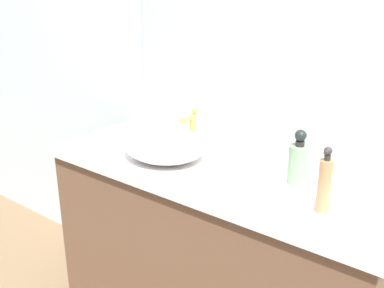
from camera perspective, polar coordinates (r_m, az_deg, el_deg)
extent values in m
cube|color=silver|center=(1.93, 10.04, 10.40)|extent=(6.00, 0.06, 2.60)
cube|color=brown|center=(2.05, 2.93, -15.13)|extent=(1.39, 0.50, 0.88)
cube|color=silver|center=(1.82, 3.18, -3.43)|extent=(1.43, 0.54, 0.03)
cube|color=#B2BCC6|center=(1.91, 8.32, 14.66)|extent=(1.26, 0.01, 1.07)
ellipsoid|color=silver|center=(1.88, -3.36, -0.07)|extent=(0.34, 0.31, 0.12)
cylinder|color=gold|center=(2.01, 0.09, 1.69)|extent=(0.03, 0.03, 0.15)
cylinder|color=gold|center=(1.96, -0.63, 3.07)|extent=(0.02, 0.08, 0.02)
sphere|color=gold|center=(2.00, 0.39, 4.12)|extent=(0.03, 0.03, 0.03)
cylinder|color=tan|center=(1.52, 15.92, -4.99)|extent=(0.04, 0.04, 0.18)
cylinder|color=#2D2B24|center=(1.48, 16.28, -1.59)|extent=(0.02, 0.02, 0.02)
sphere|color=#362C30|center=(1.47, 16.36, -0.80)|extent=(0.03, 0.03, 0.03)
cylinder|color=#373030|center=(1.46, 16.20, -0.93)|extent=(0.01, 0.02, 0.01)
cylinder|color=gray|center=(1.70, 12.89, -2.50)|extent=(0.07, 0.07, 0.14)
cylinder|color=black|center=(1.67, 13.10, 0.05)|extent=(0.03, 0.03, 0.02)
sphere|color=black|center=(1.66, 13.18, 1.02)|extent=(0.04, 0.04, 0.04)
cylinder|color=#1E2629|center=(1.65, 13.02, 0.92)|extent=(0.02, 0.02, 0.02)
cube|color=beige|center=(1.74, 7.03, -1.84)|extent=(0.14, 0.14, 0.13)
cone|color=white|center=(1.71, 7.15, 0.69)|extent=(0.07, 0.07, 0.04)
cylinder|color=silver|center=(2.15, -8.76, 1.24)|extent=(0.05, 0.05, 0.04)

